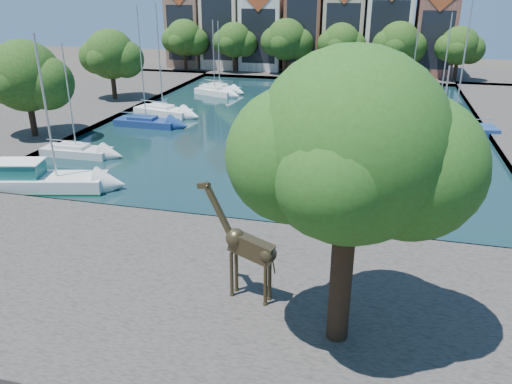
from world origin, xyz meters
TOP-DOWN VIEW (x-y plane):
  - ground at (0.00, 0.00)m, footprint 160.00×160.00m
  - water_basin at (0.00, 24.00)m, footprint 38.00×50.00m
  - near_quay at (0.00, -7.00)m, footprint 50.00×14.00m
  - far_quay at (0.00, 56.00)m, footprint 60.00×16.00m
  - left_quay at (-25.00, 24.00)m, footprint 14.00×52.00m
  - plane_tree at (7.62, -9.01)m, footprint 8.32×6.40m
  - townhouse_west_end at (-23.00, 55.99)m, footprint 5.44×9.18m
  - townhouse_west_mid at (-17.00, 55.99)m, footprint 5.94×9.18m
  - townhouse_west_inner at (-10.50, 55.99)m, footprint 6.43×9.18m
  - townhouse_center at (-4.00, 55.99)m, footprint 5.44×9.18m
  - townhouse_east_inner at (2.00, 55.99)m, footprint 5.94×9.18m
  - townhouse_east_mid at (8.50, 55.99)m, footprint 6.43×9.18m
  - townhouse_east_end at (15.00, 55.99)m, footprint 5.44×9.18m
  - far_tree_far_west at (-21.90, 50.49)m, footprint 7.28×5.60m
  - far_tree_west at (-13.91, 50.49)m, footprint 6.76×5.20m
  - far_tree_mid_west at (-5.89, 50.49)m, footprint 7.80×6.00m
  - far_tree_mid_east at (2.10, 50.49)m, footprint 7.02×5.40m
  - far_tree_east at (10.11, 50.49)m, footprint 7.54×5.80m
  - far_tree_far_east at (18.09, 50.49)m, footprint 6.76×5.20m
  - side_tree_left_near at (-20.89, 11.99)m, footprint 7.80×6.00m
  - side_tree_left_far at (-21.90, 27.99)m, footprint 7.28×5.60m
  - giraffe_statue at (3.51, -7.32)m, footprint 3.41×1.01m
  - motorsailer at (-13.27, 1.93)m, footprint 8.48×4.31m
  - sailboat_left_a at (-15.00, 9.03)m, footprint 5.58×2.03m
  - sailboat_left_b at (-13.64, 18.88)m, footprint 6.10×2.25m
  - sailboat_left_c at (-13.90, 23.44)m, footprint 6.51×3.45m
  - sailboat_left_d at (-12.00, 34.91)m, footprint 5.54×3.49m
  - sailboat_left_e at (-12.00, 36.92)m, footprint 5.69×3.61m
  - sailboat_right_a at (12.00, 6.89)m, footprint 5.64×3.24m
  - sailboat_right_b at (15.00, 23.12)m, footprint 7.92×3.79m
  - sailboat_right_c at (14.06, 27.91)m, footprint 5.74×2.41m
  - sailboat_right_d at (12.00, 43.37)m, footprint 5.82×3.26m

SIDE VIEW (x-z plane):
  - ground at x=0.00m, z-range 0.00..0.00m
  - water_basin at x=0.00m, z-range 0.00..0.08m
  - near_quay at x=0.00m, z-range 0.00..0.50m
  - far_quay at x=0.00m, z-range 0.00..0.50m
  - left_quay at x=-25.00m, z-range 0.00..0.50m
  - sailboat_right_a at x=12.00m, z-range -3.59..4.71m
  - sailboat_left_a at x=-15.00m, z-range -3.82..4.95m
  - sailboat_left_b at x=-13.64m, z-range -4.93..6.12m
  - sailboat_right_c at x=14.06m, z-range -4.56..5.80m
  - sailboat_left_d at x=-12.00m, z-range -3.85..5.09m
  - sailboat_left_e at x=-12.00m, z-range -3.72..5.00m
  - sailboat_left_c at x=-13.90m, z-range -4.91..6.22m
  - sailboat_right_d at x=12.00m, z-range -3.70..5.02m
  - sailboat_right_b at x=15.00m, z-range -5.68..7.02m
  - motorsailer at x=-13.27m, z-range -4.16..5.88m
  - giraffe_statue at x=3.51m, z-range 0.46..5.34m
  - far_tree_west at x=-13.91m, z-range 1.40..8.76m
  - far_tree_far_east at x=18.09m, z-range 1.40..8.76m
  - far_tree_mid_east at x=2.10m, z-range 1.37..8.89m
  - far_tree_far_west at x=-21.90m, z-range 1.34..9.02m
  - far_tree_east at x=10.11m, z-range 1.32..9.16m
  - far_tree_mid_west at x=-5.89m, z-range 1.29..9.29m
  - side_tree_left_far at x=-21.90m, z-range 1.44..9.32m
  - side_tree_left_near at x=-20.89m, z-range 1.39..9.59m
  - townhouse_east_end at x=15.00m, z-range -0.11..14.32m
  - townhouse_west_inner at x=-10.50m, z-range -0.22..14.92m
  - townhouse_west_end at x=-23.00m, z-range -0.11..14.83m
  - plane_tree at x=7.62m, z-range 2.36..12.98m
  - townhouse_east_inner at x=2.00m, z-range -0.16..15.63m
  - townhouse_east_mid at x=8.50m, z-range -0.22..16.43m
  - townhouse_west_mid at x=-17.00m, z-range -0.16..16.63m
  - townhouse_center at x=-4.00m, z-range -0.10..16.83m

